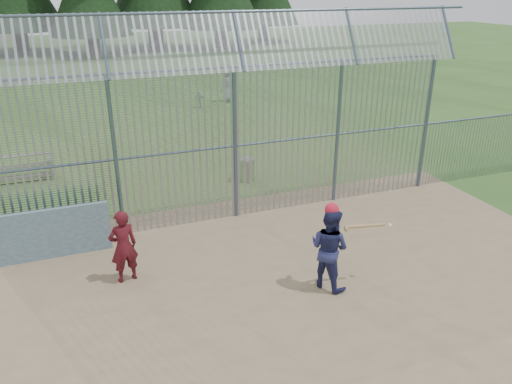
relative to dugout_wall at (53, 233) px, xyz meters
name	(u,v)px	position (x,y,z in m)	size (l,w,h in m)	color
ground	(290,282)	(4.60, -2.90, -0.62)	(120.00, 120.00, 0.00)	#2D511E
dirt_infield	(300,295)	(4.60, -3.40, -0.61)	(14.00, 10.00, 0.02)	#756047
dugout_wall	(53,233)	(0.00, 0.00, 0.00)	(2.50, 0.12, 1.20)	#38566B
batter	(329,248)	(5.27, -3.30, 0.28)	(0.86, 0.67, 1.76)	navy
onlooker	(123,246)	(1.38, -1.59, 0.21)	(0.59, 0.39, 1.61)	maroon
bg_kid_standing	(228,84)	(8.81, 14.26, 0.29)	(0.88, 0.58, 1.81)	slate
bg_kid_seated	(199,100)	(6.98, 13.34, -0.21)	(0.48, 0.20, 0.83)	slate
batting_gear	(338,213)	(5.41, -3.33, 1.07)	(1.45, 0.41, 0.66)	red
trash_can	(246,169)	(5.77, 2.99, -0.24)	(0.56, 0.56, 0.82)	gray
bleacher	(3,170)	(-1.49, 5.67, -0.21)	(3.00, 0.95, 0.72)	slate
backstop_fence	(300,126)	(6.41, 0.53, 1.74)	(20.09, 0.81, 5.30)	#47566B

